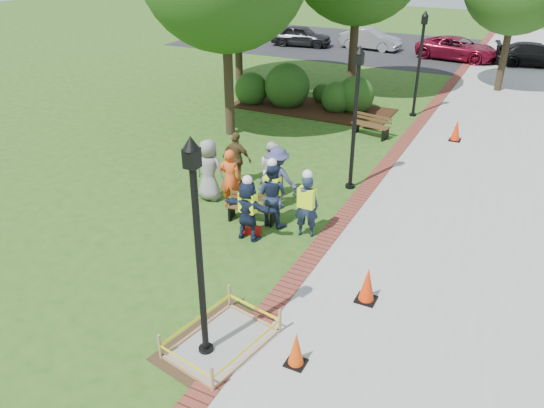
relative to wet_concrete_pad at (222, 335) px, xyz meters
The scene contains 32 objects.
ground 3.08m from the wet_concrete_pad, 117.77° to the left, with size 100.00×100.00×0.00m, color #285116.
sidewalk 13.21m from the wet_concrete_pad, 74.31° to the left, with size 6.00×60.00×0.02m, color #9E9E99.
brick_edging 12.72m from the wet_concrete_pad, 88.55° to the left, with size 0.50×60.00×0.03m, color maroon.
mulch_bed 15.37m from the wet_concrete_pad, 106.75° to the left, with size 7.00×3.00×0.05m, color #381E0F.
parking_lot 29.75m from the wet_concrete_pad, 92.75° to the left, with size 36.00×12.00×0.01m, color black.
wet_concrete_pad is the anchor object (origin of this frame).
bench_near 4.88m from the wet_concrete_pad, 112.13° to the left, with size 1.41×0.70×0.73m.
bench_far 12.46m from the wet_concrete_pad, 94.73° to the left, with size 1.53×0.78×0.79m.
cone_front 1.47m from the wet_concrete_pad, ahead, with size 0.37×0.37×0.72m.
cone_back 3.24m from the wet_concrete_pad, 51.59° to the left, with size 0.42×0.42×0.83m.
cone_far 13.51m from the wet_concrete_pad, 81.64° to the left, with size 0.42×0.42×0.82m.
toolbox 4.18m from the wet_concrete_pad, 110.91° to the left, with size 0.42×0.23×0.21m, color #B20E0D.
lamp_near 2.27m from the wet_concrete_pad, 121.89° to the right, with size 0.28×0.28×4.26m.
lamp_mid 8.04m from the wet_concrete_pad, 91.33° to the left, with size 0.28×0.28×4.26m.
lamp_far 15.87m from the wet_concrete_pad, 90.65° to the left, with size 0.28×0.28×4.26m.
shrub_a 15.95m from the wet_concrete_pad, 116.92° to the left, with size 1.51×1.51×1.51m, color #1F4313.
shrub_b 15.72m from the wet_concrete_pad, 111.00° to the left, with size 2.03×2.03×2.03m, color #1F4313.
shrub_c 15.25m from the wet_concrete_pad, 102.61° to the left, with size 1.37×1.37×1.37m, color #1F4313.
shrub_d 15.47m from the wet_concrete_pad, 99.82° to the left, with size 1.63×1.63×1.63m, color #1F4313.
shrub_e 16.51m from the wet_concrete_pad, 105.56° to the left, with size 0.89×0.89×0.89m, color #1F4313.
casual_person_a 6.30m from the wet_concrete_pad, 124.81° to the left, with size 0.60×0.39×1.83m.
casual_person_b 5.75m from the wet_concrete_pad, 119.10° to the left, with size 0.61×0.45×1.73m.
casual_person_c 6.47m from the wet_concrete_pad, 108.48° to the left, with size 0.65×0.56×1.71m.
casual_person_d 7.26m from the wet_concrete_pad, 117.96° to the left, with size 0.54×0.35×1.66m.
casual_person_e 5.82m from the wet_concrete_pad, 105.92° to the left, with size 0.58×0.38×1.79m.
hivis_worker_a 4.01m from the wet_concrete_pad, 111.89° to the left, with size 0.52×0.34×1.76m.
hivis_worker_b 4.54m from the wet_concrete_pad, 93.13° to the left, with size 0.61×0.48×1.83m.
hivis_worker_c 4.83m from the wet_concrete_pad, 105.52° to the left, with size 0.57×0.38×1.90m.
parked_car_a 29.67m from the wet_concrete_pad, 111.23° to the left, with size 4.63×2.01×1.51m, color black.
parked_car_b 29.37m from the wet_concrete_pad, 102.19° to the left, with size 4.42×1.92×1.44m, color #A3A1A6.
parked_car_c 27.98m from the wet_concrete_pad, 91.03° to the left, with size 4.51×1.96×1.47m, color maroon.
parked_car_d 28.46m from the wet_concrete_pad, 82.23° to the left, with size 4.38×1.90×1.43m, color black.
Camera 1 is at (5.76, -9.17, 6.99)m, focal length 35.00 mm.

